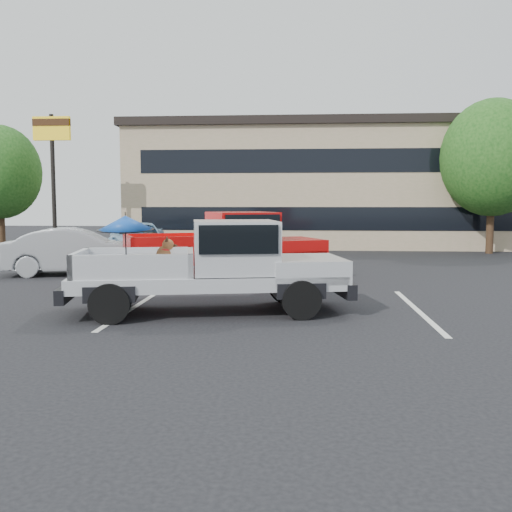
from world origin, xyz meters
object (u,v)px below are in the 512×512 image
object	(u,v)px
motel_sign	(52,146)
blue_suv	(138,240)
silver_pickup	(223,261)
red_pickup	(236,243)
silver_sedan	(77,251)
tree_back	(393,165)
tree_right	(493,158)

from	to	relation	value
motel_sign	blue_suv	bearing A→B (deg)	-12.81
silver_pickup	red_pickup	xyz separation A→B (m)	(-0.27, 4.98, 0.03)
red_pickup	silver_sedan	bearing A→B (deg)	147.38
tree_back	silver_sedan	world-z (taller)	tree_back
silver_pickup	tree_right	bearing A→B (deg)	44.44
silver_pickup	red_pickup	size ratio (longest dim) A/B	0.94
motel_sign	tree_back	bearing A→B (deg)	32.01
tree_right	red_pickup	bearing A→B (deg)	-137.34
tree_back	blue_suv	bearing A→B (deg)	-137.97
tree_right	blue_suv	world-z (taller)	tree_right
tree_right	red_pickup	size ratio (longest dim) A/B	1.07
motel_sign	tree_right	world-z (taller)	tree_right
silver_pickup	blue_suv	xyz separation A→B (m)	(-5.06, 11.58, -0.34)
tree_right	silver_pickup	bearing A→B (deg)	-124.71
silver_pickup	blue_suv	world-z (taller)	silver_pickup
tree_right	silver_pickup	distance (m)	17.88
tree_right	red_pickup	world-z (taller)	tree_right
tree_right	red_pickup	xyz separation A→B (m)	(-10.29, -9.49, -3.13)
motel_sign	silver_sedan	bearing A→B (deg)	-61.57
motel_sign	tree_right	distance (m)	19.11
silver_sedan	tree_back	bearing A→B (deg)	-50.13
tree_back	red_pickup	xyz separation A→B (m)	(-7.29, -17.49, -3.33)
silver_pickup	blue_suv	bearing A→B (deg)	102.75
silver_sedan	blue_suv	xyz separation A→B (m)	(0.32, 5.75, -0.02)
motel_sign	silver_pickup	size ratio (longest dim) A/B	1.01
tree_back	red_pickup	size ratio (longest dim) A/B	1.13
motel_sign	red_pickup	distance (m)	12.02
silver_pickup	blue_suv	distance (m)	12.64
motel_sign	tree_right	bearing A→B (deg)	6.01
tree_right	silver_sedan	distance (m)	18.00
silver_pickup	tree_back	bearing A→B (deg)	61.80
tree_right	silver_sedan	xyz separation A→B (m)	(-15.41, -8.64, -3.48)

